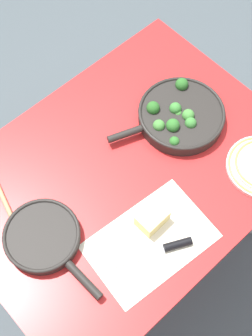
{
  "coord_description": "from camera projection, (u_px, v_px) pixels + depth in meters",
  "views": [
    {
      "loc": [
        -0.46,
        -0.5,
        2.06
      ],
      "look_at": [
        0.0,
        0.0,
        0.75
      ],
      "focal_mm": 50.0,
      "sensor_mm": 36.0,
      "label": 1
    }
  ],
  "objects": [
    {
      "name": "ground_plane",
      "position": [
        126.0,
        243.0,
        2.14
      ],
      "size": [
        14.0,
        14.0,
        0.0
      ],
      "primitive_type": "plane",
      "color": "#424C51"
    },
    {
      "name": "dining_table_red",
      "position": [
        126.0,
        183.0,
        1.57
      ],
      "size": [
        1.07,
        0.8,
        0.73
      ],
      "color": "red",
      "rests_on": "ground_plane"
    },
    {
      "name": "skillet_broccoli",
      "position": [
        180.0,
        115.0,
        1.55
      ],
      "size": [
        0.39,
        0.29,
        0.07
      ],
      "rotation": [
        0.0,
        0.0,
        2.78
      ],
      "color": "black",
      "rests_on": "dining_table_red"
    },
    {
      "name": "skillet_eggs",
      "position": [
        44.0,
        238.0,
        1.36
      ],
      "size": [
        0.23,
        0.36,
        0.04
      ],
      "rotation": [
        0.0,
        0.0,
        4.75
      ],
      "color": "black",
      "rests_on": "dining_table_red"
    },
    {
      "name": "wooden_spoon",
      "position": [
        10.0,
        213.0,
        1.41
      ],
      "size": [
        0.13,
        0.41,
        0.02
      ],
      "rotation": [
        0.0,
        0.0,
        4.46
      ],
      "color": "tan",
      "rests_on": "dining_table_red"
    },
    {
      "name": "parchment_sheet",
      "position": [
        150.0,
        241.0,
        1.38
      ],
      "size": [
        0.38,
        0.27,
        0.0
      ],
      "color": "silver",
      "rests_on": "dining_table_red"
    },
    {
      "name": "grater_knife",
      "position": [
        163.0,
        249.0,
        1.36
      ],
      "size": [
        0.23,
        0.13,
        0.02
      ],
      "rotation": [
        0.0,
        0.0,
        2.68
      ],
      "color": "silver",
      "rests_on": "dining_table_red"
    },
    {
      "name": "cheese_block",
      "position": [
        152.0,
        218.0,
        1.39
      ],
      "size": [
        0.09,
        0.07,
        0.05
      ],
      "color": "#EFD67A",
      "rests_on": "dining_table_red"
    }
  ]
}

